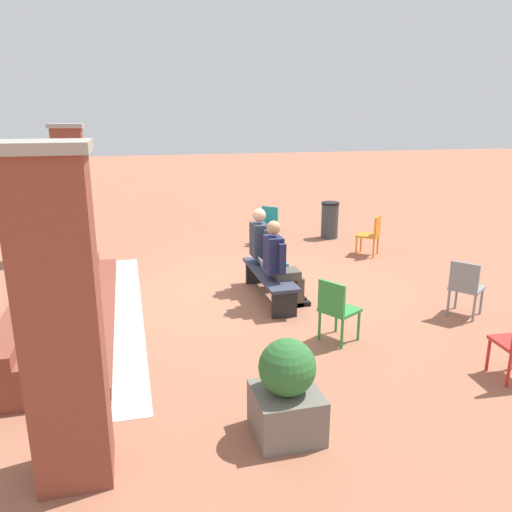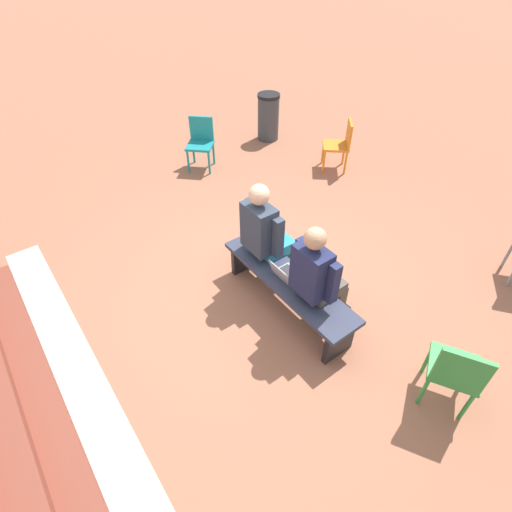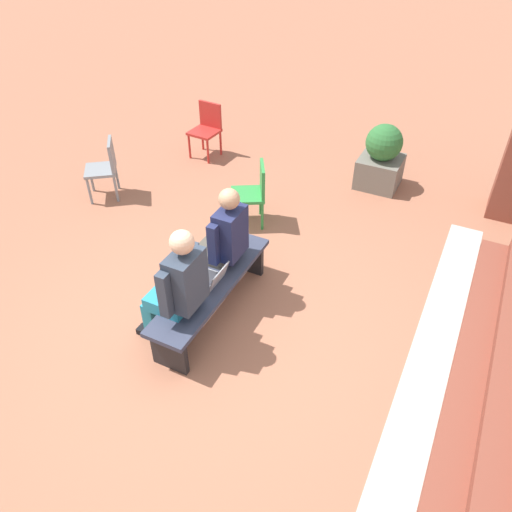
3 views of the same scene
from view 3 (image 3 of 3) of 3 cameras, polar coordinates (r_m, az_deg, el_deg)
ground_plane at (r=5.15m, az=-4.86°, el=-9.12°), size 60.00×60.00×0.00m
concrete_strip at (r=4.95m, az=18.38°, el=-14.20°), size 5.69×0.40×0.01m
bench at (r=5.13m, az=-5.04°, el=-3.71°), size 1.80×0.44×0.45m
person_student at (r=5.16m, az=-3.93°, el=1.86°), size 0.54×0.69×1.35m
person_adult at (r=4.63m, az=-8.99°, el=-3.44°), size 0.57×0.71×1.38m
laptop at (r=5.02m, az=-5.11°, el=-2.63°), size 0.32×0.29×0.21m
plastic_chair_by_pillar at (r=6.43m, az=-0.28°, el=7.49°), size 0.57×0.57×0.84m
plastic_chair_far_left at (r=8.21m, az=-5.64°, el=14.50°), size 0.45×0.45×0.84m
plastic_chair_far_right at (r=7.32m, az=-16.83°, el=9.87°), size 0.59×0.59×0.84m
planter at (r=7.52m, az=14.15°, el=10.78°), size 0.60×0.60×0.94m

